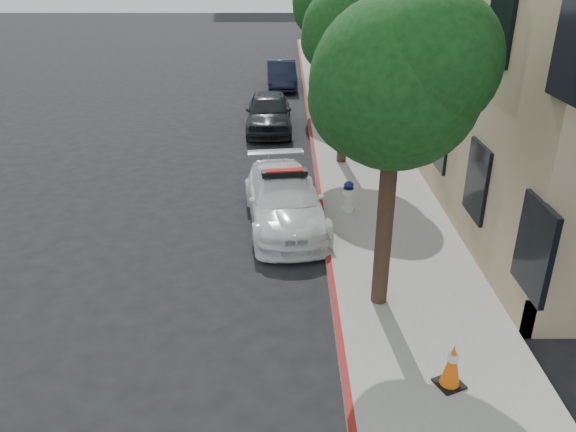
# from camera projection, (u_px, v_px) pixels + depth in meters

# --- Properties ---
(ground) EXTENTS (120.00, 120.00, 0.00)m
(ground) POSITION_uv_depth(u_px,v_px,m) (235.00, 256.00, 12.54)
(ground) COLOR black
(ground) RESTS_ON ground
(sidewalk) EXTENTS (3.20, 50.00, 0.15)m
(sidewalk) POSITION_uv_depth(u_px,v_px,m) (350.00, 128.00, 21.59)
(sidewalk) COLOR gray
(sidewalk) RESTS_ON ground
(curb_strip) EXTENTS (0.12, 50.00, 0.15)m
(curb_strip) POSITION_uv_depth(u_px,v_px,m) (310.00, 129.00, 21.59)
(curb_strip) COLOR maroon
(curb_strip) RESTS_ON ground
(tree_near) EXTENTS (2.92, 2.82, 5.62)m
(tree_near) POSITION_uv_depth(u_px,v_px,m) (398.00, 82.00, 8.93)
(tree_near) COLOR black
(tree_near) RESTS_ON sidewalk
(tree_mid) EXTENTS (2.77, 2.64, 5.43)m
(tree_mid) POSITION_uv_depth(u_px,v_px,m) (348.00, 30.00, 16.23)
(tree_mid) COLOR black
(tree_mid) RESTS_ON sidewalk
(tree_far) EXTENTS (3.10, 3.00, 5.81)m
(tree_far) POSITION_uv_depth(u_px,v_px,m) (329.00, 2.00, 23.40)
(tree_far) COLOR black
(tree_far) RESTS_ON sidewalk
(police_car) EXTENTS (2.34, 4.64, 1.44)m
(police_car) POSITION_uv_depth(u_px,v_px,m) (285.00, 200.00, 13.80)
(police_car) COLOR white
(police_car) RESTS_ON ground
(parked_car_mid) EXTENTS (1.78, 4.24, 1.43)m
(parked_car_mid) POSITION_uv_depth(u_px,v_px,m) (269.00, 112.00, 21.34)
(parked_car_mid) COLOR black
(parked_car_mid) RESTS_ON ground
(parked_car_far) EXTENTS (1.62, 4.10, 1.33)m
(parked_car_far) POSITION_uv_depth(u_px,v_px,m) (281.00, 75.00, 28.40)
(parked_car_far) COLOR black
(parked_car_far) RESTS_ON ground
(fire_hydrant) EXTENTS (0.34, 0.31, 0.80)m
(fire_hydrant) POSITION_uv_depth(u_px,v_px,m) (348.00, 197.00, 14.27)
(fire_hydrant) COLOR white
(fire_hydrant) RESTS_ON sidewalk
(traffic_cone) EXTENTS (0.51, 0.51, 0.75)m
(traffic_cone) POSITION_uv_depth(u_px,v_px,m) (452.00, 365.00, 8.41)
(traffic_cone) COLOR black
(traffic_cone) RESTS_ON sidewalk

